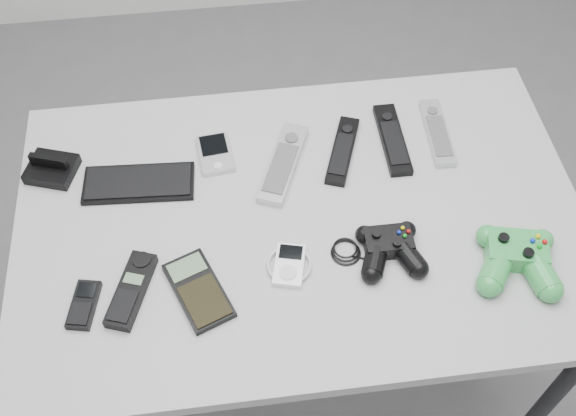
{
  "coord_description": "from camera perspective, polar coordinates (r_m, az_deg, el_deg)",
  "views": [
    {
      "loc": [
        -0.08,
        -0.71,
        1.85
      ],
      "look_at": [
        0.02,
        0.07,
        0.78
      ],
      "focal_mm": 42.0,
      "sensor_mm": 36.0,
      "label": 1
    }
  ],
  "objects": [
    {
      "name": "calculator",
      "position": [
        1.25,
        -7.59,
        -6.91
      ],
      "size": [
        0.13,
        0.18,
        0.02
      ],
      "primitive_type": "cube",
      "rotation": [
        0.0,
        0.0,
        0.38
      ],
      "color": "black",
      "rests_on": "desk"
    },
    {
      "name": "remote_silver_a",
      "position": [
        1.41,
        -0.4,
        3.83
      ],
      "size": [
        0.13,
        0.22,
        0.02
      ],
      "primitive_type": "cube",
      "rotation": [
        0.0,
        0.0,
        -0.4
      ],
      "color": "#BAB9C1",
      "rests_on": "desk"
    },
    {
      "name": "pda",
      "position": [
        1.44,
        -6.18,
        4.6
      ],
      "size": [
        0.08,
        0.11,
        0.02
      ],
      "primitive_type": "cube",
      "rotation": [
        0.0,
        0.0,
        0.11
      ],
      "color": "#BAB9C1",
      "rests_on": "desk"
    },
    {
      "name": "pda_keyboard",
      "position": [
        1.42,
        -12.52,
        2.09
      ],
      "size": [
        0.23,
        0.11,
        0.01
      ],
      "primitive_type": "cube",
      "rotation": [
        0.0,
        0.0,
        -0.06
      ],
      "color": "black",
      "rests_on": "desk"
    },
    {
      "name": "floor",
      "position": [
        1.99,
        -0.44,
        -15.07
      ],
      "size": [
        3.5,
        3.5,
        0.0
      ],
      "primitive_type": "plane",
      "color": "slate",
      "rests_on": "ground"
    },
    {
      "name": "remote_black_b",
      "position": [
        1.48,
        8.83,
        5.81
      ],
      "size": [
        0.05,
        0.2,
        0.02
      ],
      "primitive_type": "cube",
      "rotation": [
        0.0,
        0.0,
        -0.01
      ],
      "color": "black",
      "rests_on": "desk"
    },
    {
      "name": "remote_black_a",
      "position": [
        1.44,
        4.64,
        4.91
      ],
      "size": [
        0.1,
        0.19,
        0.02
      ],
      "primitive_type": "cube",
      "rotation": [
        0.0,
        0.0,
        -0.35
      ],
      "color": "black",
      "rests_on": "desk"
    },
    {
      "name": "controller_black",
      "position": [
        1.29,
        8.61,
        -3.29
      ],
      "size": [
        0.22,
        0.14,
        0.04
      ],
      "primitive_type": null,
      "rotation": [
        0.0,
        0.0,
        -0.01
      ],
      "color": "black",
      "rests_on": "desk"
    },
    {
      "name": "desk",
      "position": [
        1.4,
        1.05,
        -2.22
      ],
      "size": [
        1.13,
        0.73,
        0.76
      ],
      "color": "#A5A5A8",
      "rests_on": "floor"
    },
    {
      "name": "dock_bracket",
      "position": [
        1.47,
        -19.49,
        3.45
      ],
      "size": [
        0.12,
        0.11,
        0.05
      ],
      "primitive_type": "cube",
      "rotation": [
        0.0,
        0.0,
        -0.32
      ],
      "color": "black",
      "rests_on": "desk"
    },
    {
      "name": "cordless_handset",
      "position": [
        1.27,
        -13.13,
        -6.77
      ],
      "size": [
        0.1,
        0.16,
        0.02
      ],
      "primitive_type": "cube",
      "rotation": [
        0.0,
        0.0,
        -0.34
      ],
      "color": "black",
      "rests_on": "desk"
    },
    {
      "name": "remote_silver_b",
      "position": [
        1.51,
        12.51,
        6.31
      ],
      "size": [
        0.05,
        0.19,
        0.02
      ],
      "primitive_type": "cube",
      "rotation": [
        0.0,
        0.0,
        -0.05
      ],
      "color": "#B0B2B7",
      "rests_on": "desk"
    },
    {
      "name": "controller_green",
      "position": [
        1.33,
        18.85,
        -3.93
      ],
      "size": [
        0.19,
        0.2,
        0.05
      ],
      "primitive_type": null,
      "rotation": [
        0.0,
        0.0,
        -0.23
      ],
      "color": "#24842B",
      "rests_on": "desk"
    },
    {
      "name": "mobile_phone",
      "position": [
        1.28,
        -16.91,
        -7.83
      ],
      "size": [
        0.06,
        0.1,
        0.02
      ],
      "primitive_type": "cube",
      "rotation": [
        0.0,
        0.0,
        -0.2
      ],
      "color": "black",
      "rests_on": "desk"
    },
    {
      "name": "mp3_player",
      "position": [
        1.27,
        0.1,
        -4.84
      ],
      "size": [
        0.1,
        0.11,
        0.02
      ],
      "primitive_type": "cube",
      "rotation": [
        0.0,
        0.0,
        -0.24
      ],
      "color": "white",
      "rests_on": "desk"
    }
  ]
}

